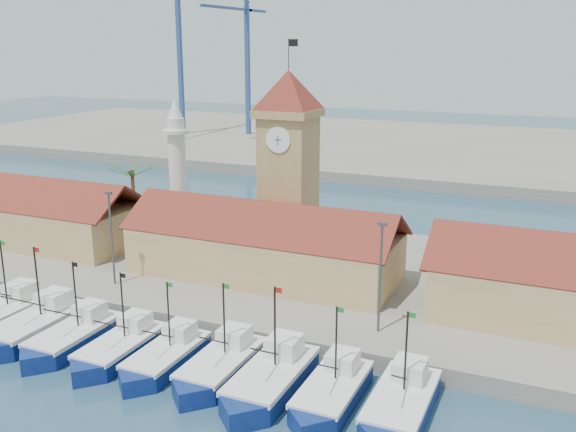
% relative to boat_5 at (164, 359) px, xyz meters
% --- Properties ---
extents(ground, '(400.00, 400.00, 0.00)m').
position_rel_boat_5_xyz_m(ground, '(-0.18, -2.36, -0.72)').
color(ground, navy).
rests_on(ground, ground).
extents(quay, '(140.00, 32.00, 1.50)m').
position_rel_boat_5_xyz_m(quay, '(-0.18, 21.64, 0.03)').
color(quay, gray).
rests_on(quay, ground).
extents(terminal, '(240.00, 80.00, 2.00)m').
position_rel_boat_5_xyz_m(terminal, '(-0.18, 107.64, 0.28)').
color(terminal, gray).
rests_on(terminal, ground).
extents(boat_1, '(3.84, 10.52, 7.96)m').
position_rel_boat_5_xyz_m(boat_1, '(-17.29, 0.48, 0.10)').
color(boat_1, navy).
rests_on(boat_1, ground).
extents(boat_2, '(3.91, 10.70, 8.10)m').
position_rel_boat_5_xyz_m(boat_2, '(-12.95, -0.07, 0.11)').
color(boat_2, navy).
rests_on(boat_2, ground).
extents(boat_3, '(3.58, 9.80, 7.42)m').
position_rel_boat_5_xyz_m(boat_3, '(-8.79, -0.19, 0.04)').
color(boat_3, navy).
rests_on(boat_3, ground).
extents(boat_4, '(3.46, 9.49, 7.18)m').
position_rel_boat_5_xyz_m(boat_4, '(-4.13, -0.18, 0.02)').
color(boat_4, navy).
rests_on(boat_4, ground).
extents(boat_5, '(3.38, 9.26, 7.00)m').
position_rel_boat_5_xyz_m(boat_5, '(0.00, 0.00, 0.00)').
color(boat_5, navy).
rests_on(boat_5, ground).
extents(boat_6, '(3.59, 9.84, 7.44)m').
position_rel_boat_5_xyz_m(boat_6, '(4.50, 0.45, 0.05)').
color(boat_6, navy).
rests_on(boat_6, ground).
extents(boat_7, '(3.87, 10.61, 8.03)m').
position_rel_boat_5_xyz_m(boat_7, '(8.78, -0.01, 0.11)').
color(boat_7, navy).
rests_on(boat_7, ground).
extents(boat_8, '(3.48, 9.53, 7.21)m').
position_rel_boat_5_xyz_m(boat_8, '(13.25, 0.29, 0.02)').
color(boat_8, navy).
rests_on(boat_8, ground).
extents(boat_9, '(3.64, 9.98, 7.55)m').
position_rel_boat_5_xyz_m(boat_9, '(17.94, 0.59, 0.06)').
color(boat_9, navy).
rests_on(boat_9, ground).
extents(hall_left, '(31.20, 10.13, 7.61)m').
position_rel_boat_5_xyz_m(hall_left, '(-32.18, 17.64, 3.26)').
color(hall_left, tan).
rests_on(hall_left, quay).
extents(hall_center, '(27.04, 10.13, 7.61)m').
position_rel_boat_5_xyz_m(hall_center, '(-0.18, 17.64, 3.26)').
color(hall_center, tan).
rests_on(hall_center, quay).
extents(clock_tower, '(5.80, 5.80, 22.70)m').
position_rel_boat_5_xyz_m(clock_tower, '(-0.18, 23.63, 11.24)').
color(clock_tower, tan).
rests_on(clock_tower, quay).
extents(minaret, '(3.00, 3.00, 16.30)m').
position_rel_boat_5_xyz_m(minaret, '(-15.18, 25.64, 9.00)').
color(minaret, silver).
rests_on(minaret, quay).
extents(palm_tree, '(5.60, 5.03, 8.39)m').
position_rel_boat_5_xyz_m(palm_tree, '(-20.18, 23.64, 5.52)').
color(palm_tree, brown).
rests_on(palm_tree, quay).
extents(lamp_posts, '(80.70, 0.25, 9.03)m').
position_rel_boat_5_xyz_m(lamp_posts, '(0.32, 9.64, 5.75)').
color(lamp_posts, '#3F3F44').
rests_on(lamp_posts, quay).
extents(crane_blue_far, '(1.00, 35.68, 43.73)m').
position_rel_boat_5_xyz_m(crane_blue_far, '(-62.55, 97.83, 25.79)').
color(crane_blue_far, '#2C4889').
rests_on(crane_blue_far, terminal).
extents(crane_blue_near, '(1.00, 30.72, 37.50)m').
position_rel_boat_5_xyz_m(crane_blue_near, '(-47.23, 104.39, 21.93)').
color(crane_blue_near, '#2C4889').
rests_on(crane_blue_near, terminal).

